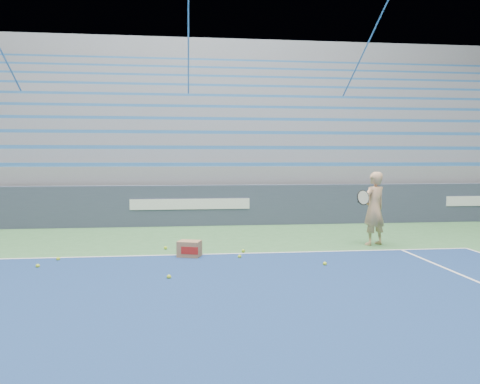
# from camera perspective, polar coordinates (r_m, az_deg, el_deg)

# --- Properties ---
(sponsor_barrier) EXTENTS (30.00, 0.32, 1.10)m
(sponsor_barrier) POSITION_cam_1_polar(r_m,az_deg,el_deg) (12.78, -6.06, -1.63)
(sponsor_barrier) COLOR #373E53
(sponsor_barrier) RESTS_ON ground
(bleachers) EXTENTS (31.00, 9.15, 7.30)m
(bleachers) POSITION_cam_1_polar(r_m,az_deg,el_deg) (18.45, -6.28, 5.71)
(bleachers) COLOR gray
(bleachers) RESTS_ON ground
(tennis_player) EXTENTS (0.94, 0.90, 1.54)m
(tennis_player) POSITION_cam_1_polar(r_m,az_deg,el_deg) (10.18, 16.01, -1.93)
(tennis_player) COLOR tan
(tennis_player) RESTS_ON ground
(ball_box) EXTENTS (0.48, 0.42, 0.30)m
(ball_box) POSITION_cam_1_polar(r_m,az_deg,el_deg) (8.72, -6.18, -6.92)
(ball_box) COLOR #976C49
(ball_box) RESTS_ON ground
(tennis_ball_0) EXTENTS (0.07, 0.07, 0.07)m
(tennis_ball_0) POSITION_cam_1_polar(r_m,az_deg,el_deg) (8.53, -23.44, -8.27)
(tennis_ball_0) COLOR #BCDC2D
(tennis_ball_0) RESTS_ON ground
(tennis_ball_1) EXTENTS (0.07, 0.07, 0.07)m
(tennis_ball_1) POSITION_cam_1_polar(r_m,az_deg,el_deg) (8.13, 10.30, -8.60)
(tennis_ball_1) COLOR #BCDC2D
(tennis_ball_1) RESTS_ON ground
(tennis_ball_2) EXTENTS (0.07, 0.07, 0.07)m
(tennis_ball_2) POSITION_cam_1_polar(r_m,az_deg,el_deg) (8.59, -0.05, -7.86)
(tennis_ball_2) COLOR #BCDC2D
(tennis_ball_2) RESTS_ON ground
(tennis_ball_3) EXTENTS (0.07, 0.07, 0.07)m
(tennis_ball_3) POSITION_cam_1_polar(r_m,az_deg,el_deg) (8.99, -21.29, -7.60)
(tennis_ball_3) COLOR #BCDC2D
(tennis_ball_3) RESTS_ON ground
(tennis_ball_4) EXTENTS (0.07, 0.07, 0.07)m
(tennis_ball_4) POSITION_cam_1_polar(r_m,az_deg,el_deg) (9.53, -9.07, -6.73)
(tennis_ball_4) COLOR #BCDC2D
(tennis_ball_4) RESTS_ON ground
(tennis_ball_5) EXTENTS (0.07, 0.07, 0.07)m
(tennis_ball_5) POSITION_cam_1_polar(r_m,az_deg,el_deg) (7.22, -8.66, -10.19)
(tennis_ball_5) COLOR #BCDC2D
(tennis_ball_5) RESTS_ON ground
(tennis_ball_6) EXTENTS (0.07, 0.07, 0.07)m
(tennis_ball_6) POSITION_cam_1_polar(r_m,az_deg,el_deg) (9.09, 0.41, -7.20)
(tennis_ball_6) COLOR #BCDC2D
(tennis_ball_6) RESTS_ON ground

